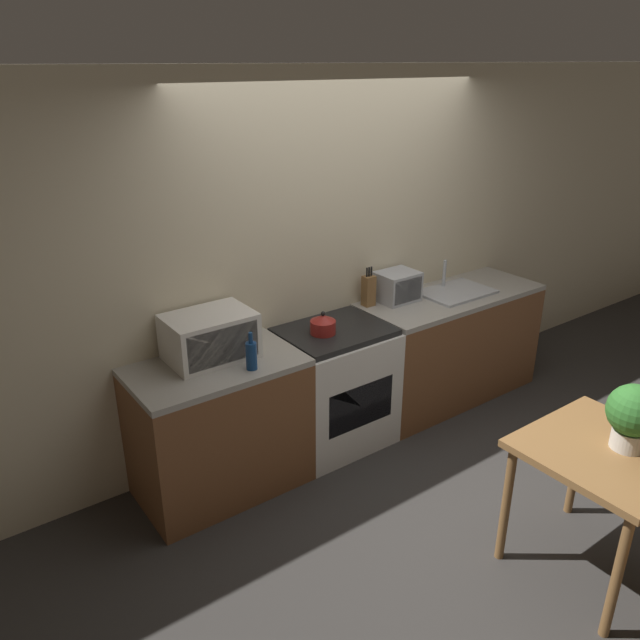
% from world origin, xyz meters
% --- Properties ---
extents(ground_plane, '(16.00, 16.00, 0.00)m').
position_xyz_m(ground_plane, '(0.00, 0.00, 0.00)').
color(ground_plane, '#33302D').
extents(wall_back, '(10.00, 0.06, 2.60)m').
position_xyz_m(wall_back, '(0.00, 1.16, 1.30)').
color(wall_back, beige).
rests_on(wall_back, ground_plane).
extents(counter_left_run, '(1.07, 0.62, 0.90)m').
position_xyz_m(counter_left_run, '(-1.17, 0.82, 0.45)').
color(counter_left_run, brown).
rests_on(counter_left_run, ground_plane).
extents(counter_right_run, '(1.58, 0.62, 0.90)m').
position_xyz_m(counter_right_run, '(0.92, 0.82, 0.45)').
color(counter_right_run, brown).
rests_on(counter_right_run, ground_plane).
extents(stove_range, '(0.77, 0.62, 0.90)m').
position_xyz_m(stove_range, '(-0.26, 0.81, 0.45)').
color(stove_range, silver).
rests_on(stove_range, ground_plane).
extents(kettle, '(0.18, 0.18, 0.16)m').
position_xyz_m(kettle, '(-0.36, 0.81, 0.97)').
color(kettle, maroon).
rests_on(kettle, stove_range).
extents(microwave, '(0.53, 0.37, 0.29)m').
position_xyz_m(microwave, '(-1.15, 0.92, 1.04)').
color(microwave, silver).
rests_on(microwave, counter_left_run).
extents(bottle, '(0.07, 0.07, 0.24)m').
position_xyz_m(bottle, '(-1.02, 0.63, 0.99)').
color(bottle, navy).
rests_on(bottle, counter_left_run).
extents(knife_block, '(0.09, 0.07, 0.30)m').
position_xyz_m(knife_block, '(0.22, 1.03, 1.02)').
color(knife_block, brown).
rests_on(knife_block, counter_right_run).
extents(toaster_oven, '(0.31, 0.25, 0.23)m').
position_xyz_m(toaster_oven, '(0.47, 0.98, 1.01)').
color(toaster_oven, '#ADAFB5').
rests_on(toaster_oven, counter_right_run).
extents(sink_basin, '(0.57, 0.40, 0.24)m').
position_xyz_m(sink_basin, '(0.96, 0.82, 0.91)').
color(sink_basin, '#ADAFB5').
rests_on(sink_basin, counter_right_run).
extents(dining_table, '(0.78, 0.76, 0.78)m').
position_xyz_m(dining_table, '(0.12, -1.01, 0.67)').
color(dining_table, brown).
rests_on(dining_table, ground_plane).
extents(potted_plant, '(0.27, 0.27, 0.35)m').
position_xyz_m(potted_plant, '(0.20, -1.06, 0.98)').
color(potted_plant, beige).
rests_on(potted_plant, dining_table).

